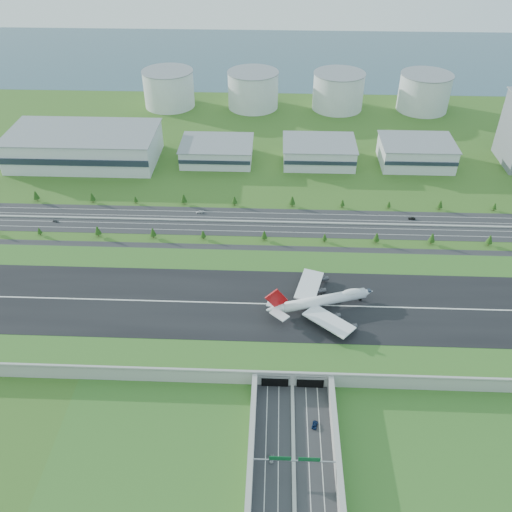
{
  "coord_description": "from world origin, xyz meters",
  "views": [
    {
      "loc": [
        -10.71,
        -223.76,
        207.88
      ],
      "look_at": [
        -21.06,
        35.0,
        14.94
      ],
      "focal_mm": 38.0,
      "sensor_mm": 36.0,
      "label": 1
    }
  ],
  "objects_px": {
    "car_4": "(55,221)",
    "car_5": "(412,218)",
    "fuel_tank_a": "(169,89)",
    "car_2": "(315,425)",
    "car_0": "(272,459)",
    "car_7": "(200,212)",
    "boeing_747": "(321,301)"
  },
  "relations": [
    {
      "from": "car_2",
      "to": "car_7",
      "type": "height_order",
      "value": "car_7"
    },
    {
      "from": "car_5",
      "to": "boeing_747",
      "type": "bearing_deg",
      "value": -28.21
    },
    {
      "from": "car_2",
      "to": "car_7",
      "type": "relative_size",
      "value": 0.93
    },
    {
      "from": "car_2",
      "to": "car_7",
      "type": "xyz_separation_m",
      "value": [
        -74.16,
        177.83,
        0.08
      ]
    },
    {
      "from": "boeing_747",
      "to": "car_4",
      "type": "height_order",
      "value": "boeing_747"
    },
    {
      "from": "car_0",
      "to": "car_7",
      "type": "relative_size",
      "value": 0.8
    },
    {
      "from": "boeing_747",
      "to": "car_2",
      "type": "height_order",
      "value": "boeing_747"
    },
    {
      "from": "fuel_tank_a",
      "to": "car_2",
      "type": "xyz_separation_m",
      "value": [
        129.81,
        -382.54,
        -16.7
      ]
    },
    {
      "from": "car_0",
      "to": "car_4",
      "type": "distance_m",
      "value": 237.45
    },
    {
      "from": "car_4",
      "to": "car_5",
      "type": "xyz_separation_m",
      "value": [
        250.78,
        13.14,
        0.07
      ]
    },
    {
      "from": "fuel_tank_a",
      "to": "car_0",
      "type": "xyz_separation_m",
      "value": [
        110.63,
        -400.32,
        -16.66
      ]
    },
    {
      "from": "car_4",
      "to": "car_7",
      "type": "bearing_deg",
      "value": -64.54
    },
    {
      "from": "car_4",
      "to": "fuel_tank_a",
      "type": "bearing_deg",
      "value": 5.19
    },
    {
      "from": "car_5",
      "to": "car_0",
      "type": "bearing_deg",
      "value": -20.57
    },
    {
      "from": "car_7",
      "to": "fuel_tank_a",
      "type": "bearing_deg",
      "value": -168.57
    },
    {
      "from": "fuel_tank_a",
      "to": "car_7",
      "type": "bearing_deg",
      "value": -74.79
    },
    {
      "from": "boeing_747",
      "to": "car_2",
      "type": "xyz_separation_m",
      "value": [
        -5.84,
        -70.44,
        -12.71
      ]
    },
    {
      "from": "fuel_tank_a",
      "to": "car_5",
      "type": "distance_m",
      "value": 293.01
    },
    {
      "from": "fuel_tank_a",
      "to": "car_0",
      "type": "height_order",
      "value": "fuel_tank_a"
    },
    {
      "from": "car_0",
      "to": "car_5",
      "type": "distance_m",
      "value": 215.58
    },
    {
      "from": "boeing_747",
      "to": "car_0",
      "type": "bearing_deg",
      "value": -123.3
    },
    {
      "from": "car_2",
      "to": "car_4",
      "type": "relative_size",
      "value": 1.15
    },
    {
      "from": "car_4",
      "to": "car_7",
      "type": "height_order",
      "value": "car_7"
    },
    {
      "from": "fuel_tank_a",
      "to": "car_2",
      "type": "height_order",
      "value": "fuel_tank_a"
    },
    {
      "from": "car_2",
      "to": "car_5",
      "type": "height_order",
      "value": "car_5"
    },
    {
      "from": "car_4",
      "to": "car_5",
      "type": "bearing_deg",
      "value": -70.45
    },
    {
      "from": "fuel_tank_a",
      "to": "car_7",
      "type": "xyz_separation_m",
      "value": [
        55.65,
        -204.71,
        -16.62
      ]
    },
    {
      "from": "car_2",
      "to": "boeing_747",
      "type": "bearing_deg",
      "value": -81.14
    },
    {
      "from": "boeing_747",
      "to": "car_5",
      "type": "relative_size",
      "value": 12.45
    },
    {
      "from": "boeing_747",
      "to": "car_5",
      "type": "xyz_separation_m",
      "value": [
        70.84,
        104.87,
        -12.59
      ]
    },
    {
      "from": "car_5",
      "to": "car_7",
      "type": "height_order",
      "value": "car_5"
    },
    {
      "from": "fuel_tank_a",
      "to": "car_4",
      "type": "height_order",
      "value": "fuel_tank_a"
    }
  ]
}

